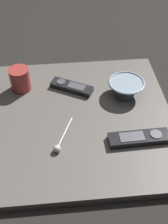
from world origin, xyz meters
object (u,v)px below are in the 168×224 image
cereal_bowl (126,87)px  tv_remote_far (139,138)px  teaspoon (59,144)px  tv_remote_near (72,87)px  coffee_mug (20,79)px

cereal_bowl → tv_remote_far: size_ratio=0.68×
teaspoon → tv_remote_near: (-0.06, -0.28, -0.00)m
cereal_bowl → tv_remote_near: bearing=-13.6°
tv_remote_near → cereal_bowl: bearing=166.4°
cereal_bowl → teaspoon: (0.26, 0.23, -0.02)m
tv_remote_near → tv_remote_far: 0.34m
coffee_mug → teaspoon: size_ratio=0.63×
coffee_mug → tv_remote_far: size_ratio=0.45×
teaspoon → tv_remote_near: same height
coffee_mug → tv_remote_near: coffee_mug is taller
cereal_bowl → tv_remote_near: cereal_bowl is taller
cereal_bowl → tv_remote_near: size_ratio=0.81×
coffee_mug → tv_remote_far: 0.49m
cereal_bowl → teaspoon: cereal_bowl is taller
cereal_bowl → coffee_mug: size_ratio=1.52×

